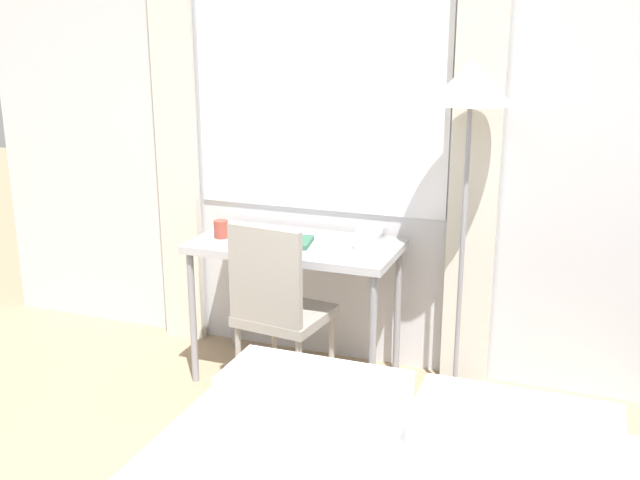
% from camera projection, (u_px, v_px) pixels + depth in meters
% --- Properties ---
extents(wall_back_with_window, '(5.19, 0.13, 2.70)m').
position_uv_depth(wall_back_with_window, '(398.00, 119.00, 3.81)').
color(wall_back_with_window, silver).
rests_on(wall_back_with_window, ground_plane).
extents(desk, '(1.05, 0.54, 0.75)m').
position_uv_depth(desk, '(296.00, 256.00, 3.83)').
color(desk, '#B2B2B7').
rests_on(desk, ground_plane).
extents(desk_chair, '(0.45, 0.45, 0.93)m').
position_uv_depth(desk_chair, '(277.00, 304.00, 3.60)').
color(desk_chair, gray).
rests_on(desk_chair, ground_plane).
extents(standing_lamp, '(0.37, 0.37, 1.68)m').
position_uv_depth(standing_lamp, '(470.00, 117.00, 3.39)').
color(standing_lamp, '#4C4C51').
rests_on(standing_lamp, ground_plane).
extents(telephone, '(0.13, 0.19, 0.10)m').
position_uv_depth(telephone, '(371.00, 237.00, 3.73)').
color(telephone, silver).
rests_on(telephone, desk).
extents(book, '(0.27, 0.24, 0.02)m').
position_uv_depth(book, '(288.00, 241.00, 3.78)').
color(book, '#33664C').
rests_on(book, desk).
extents(mug, '(0.08, 0.08, 0.09)m').
position_uv_depth(mug, '(221.00, 229.00, 3.88)').
color(mug, '#993F33').
rests_on(mug, desk).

